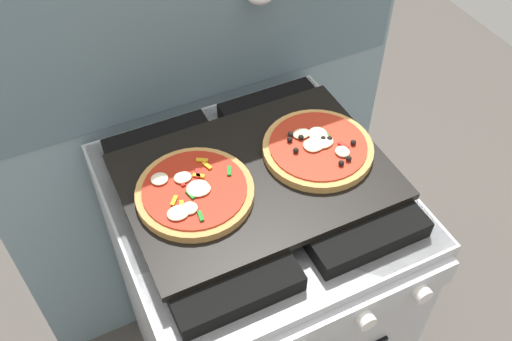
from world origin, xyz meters
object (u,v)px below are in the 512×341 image
object	(u,v)px
pizza_right	(318,148)
stove	(256,293)
pizza_left	(194,190)
baking_tray	(256,176)

from	to	relation	value
pizza_right	stove	bearing A→B (deg)	-179.98
pizza_left	pizza_right	xyz separation A→B (m)	(0.28, -0.01, 0.00)
stove	pizza_right	distance (m)	0.50
stove	pizza_left	bearing A→B (deg)	177.68
stove	pizza_right	xyz separation A→B (m)	(0.14, 0.00, 0.48)
stove	pizza_left	distance (m)	0.50
baking_tray	pizza_left	bearing A→B (deg)	178.37
stove	baking_tray	size ratio (longest dim) A/B	1.67
baking_tray	pizza_right	distance (m)	0.15
stove	pizza_right	world-z (taller)	pizza_right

